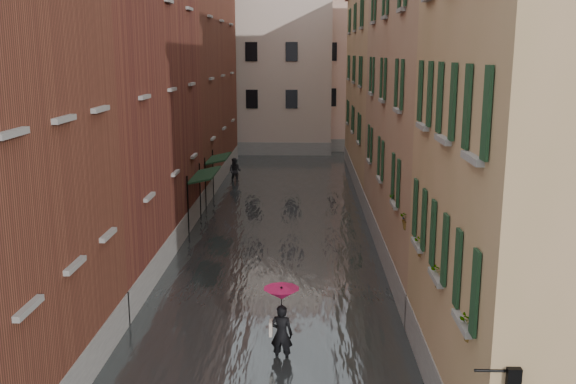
# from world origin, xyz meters

# --- Properties ---
(ground) EXTENTS (120.00, 120.00, 0.00)m
(ground) POSITION_xyz_m (0.00, 0.00, 0.00)
(ground) COLOR #595A5C
(ground) RESTS_ON ground
(floodwater) EXTENTS (10.00, 60.00, 0.20)m
(floodwater) POSITION_xyz_m (0.00, 13.00, 0.10)
(floodwater) COLOR #414748
(floodwater) RESTS_ON ground
(building_left_mid) EXTENTS (6.00, 14.00, 12.50)m
(building_left_mid) POSITION_xyz_m (-7.00, 9.00, 6.25)
(building_left_mid) COLOR brown
(building_left_mid) RESTS_ON ground
(building_left_far) EXTENTS (6.00, 16.00, 14.00)m
(building_left_far) POSITION_xyz_m (-7.00, 24.00, 7.00)
(building_left_far) COLOR brown
(building_left_far) RESTS_ON ground
(building_right_mid) EXTENTS (6.00, 14.00, 13.00)m
(building_right_mid) POSITION_xyz_m (7.00, 9.00, 6.50)
(building_right_mid) COLOR #9F7E60
(building_right_mid) RESTS_ON ground
(building_right_far) EXTENTS (6.00, 16.00, 11.50)m
(building_right_far) POSITION_xyz_m (7.00, 24.00, 5.75)
(building_right_far) COLOR #957A4D
(building_right_far) RESTS_ON ground
(building_end_cream) EXTENTS (12.00, 9.00, 13.00)m
(building_end_cream) POSITION_xyz_m (-3.00, 38.00, 6.50)
(building_end_cream) COLOR #B3A18E
(building_end_cream) RESTS_ON ground
(building_end_pink) EXTENTS (10.00, 9.00, 12.00)m
(building_end_pink) POSITION_xyz_m (6.00, 40.00, 6.00)
(building_end_pink) COLOR #D2A494
(building_end_pink) RESTS_ON ground
(awning_near) EXTENTS (1.09, 3.26, 2.80)m
(awning_near) POSITION_xyz_m (-3.48, 13.02, 2.47)
(awning_near) COLOR black
(awning_near) RESTS_ON ground
(awning_far) EXTENTS (1.09, 2.76, 2.80)m
(awning_far) POSITION_xyz_m (-3.49, 17.64, 2.46)
(awning_far) COLOR black
(awning_far) RESTS_ON ground
(wall_lantern) EXTENTS (0.71, 0.22, 0.35)m
(wall_lantern) POSITION_xyz_m (4.33, -6.00, 3.01)
(wall_lantern) COLOR black
(wall_lantern) RESTS_ON ground
(window_planters) EXTENTS (0.59, 10.69, 0.84)m
(window_planters) POSITION_xyz_m (4.12, 0.41, 3.51)
(window_planters) COLOR #9B4032
(window_planters) RESTS_ON ground
(pedestrian_main) EXTENTS (0.94, 0.94, 2.06)m
(pedestrian_main) POSITION_xyz_m (0.50, 0.19, 1.25)
(pedestrian_main) COLOR black
(pedestrian_main) RESTS_ON ground
(pedestrian_far) EXTENTS (0.91, 0.78, 1.63)m
(pedestrian_far) POSITION_xyz_m (-3.24, 23.37, 0.81)
(pedestrian_far) COLOR black
(pedestrian_far) RESTS_ON ground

